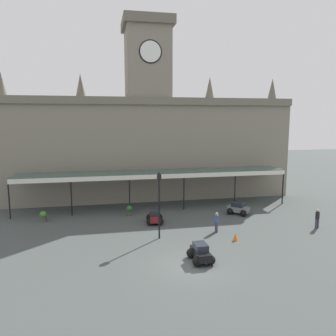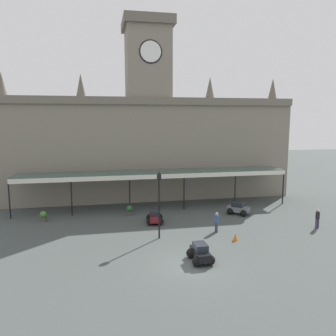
% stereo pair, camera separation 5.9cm
% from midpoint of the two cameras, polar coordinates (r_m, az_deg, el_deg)
% --- Properties ---
extents(ground_plane, '(140.00, 140.00, 0.00)m').
position_cam_midpoint_polar(ground_plane, '(22.15, 3.90, -16.22)').
color(ground_plane, '#414846').
extents(station_building, '(33.05, 5.67, 20.17)m').
position_cam_midpoint_polar(station_building, '(38.90, -3.37, 4.83)').
color(station_building, gray).
rests_on(station_building, ground).
extents(entrance_canopy, '(27.94, 3.26, 3.82)m').
position_cam_midpoint_polar(entrance_canopy, '(34.34, -2.18, -0.87)').
color(entrance_canopy, '#38564C').
rests_on(entrance_canopy, ground).
extents(car_grey_sedan, '(2.23, 2.19, 1.19)m').
position_cam_midpoint_polar(car_grey_sedan, '(33.23, 12.03, -6.97)').
color(car_grey_sedan, slate).
rests_on(car_grey_sedan, ground).
extents(car_maroon_sedan, '(1.66, 2.13, 1.19)m').
position_cam_midpoint_polar(car_maroon_sedan, '(29.96, -2.24, -8.50)').
color(car_maroon_sedan, maroon).
rests_on(car_maroon_sedan, ground).
extents(car_black_sedan, '(1.55, 2.07, 1.19)m').
position_cam_midpoint_polar(car_black_sedan, '(22.45, 5.67, -14.48)').
color(car_black_sedan, black).
rests_on(car_black_sedan, ground).
extents(pedestrian_crossing_forecourt, '(0.38, 0.34, 1.67)m').
position_cam_midpoint_polar(pedestrian_crossing_forecourt, '(31.17, 24.39, -7.81)').
color(pedestrian_crossing_forecourt, '#3F384C').
rests_on(pedestrian_crossing_forecourt, ground).
extents(pedestrian_near_entrance, '(0.34, 0.39, 1.67)m').
position_cam_midpoint_polar(pedestrian_near_entrance, '(27.79, 8.41, -9.07)').
color(pedestrian_near_entrance, '#3F384C').
rests_on(pedestrian_near_entrance, ground).
extents(victorian_lamppost, '(0.30, 0.30, 5.26)m').
position_cam_midpoint_polar(victorian_lamppost, '(25.51, -1.48, -5.13)').
color(victorian_lamppost, black).
rests_on(victorian_lamppost, ground).
extents(traffic_cone, '(0.40, 0.40, 0.56)m').
position_cam_midpoint_polar(traffic_cone, '(26.38, 11.58, -11.57)').
color(traffic_cone, orange).
rests_on(traffic_cone, ground).
extents(planter_forecourt_centre, '(0.60, 0.60, 0.96)m').
position_cam_midpoint_polar(planter_forecourt_centre, '(32.41, -20.62, -7.76)').
color(planter_forecourt_centre, '#47423D').
rests_on(planter_forecourt_centre, ground).
extents(planter_near_kerb, '(0.60, 0.60, 0.96)m').
position_cam_midpoint_polar(planter_near_kerb, '(32.44, -6.62, -7.24)').
color(planter_near_kerb, '#47423D').
rests_on(planter_near_kerb, ground).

